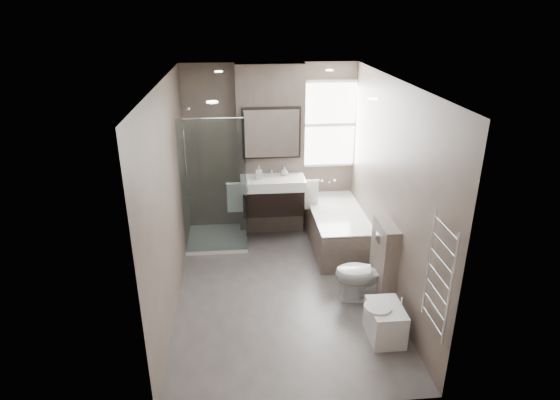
{
  "coord_description": "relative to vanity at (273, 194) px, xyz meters",
  "views": [
    {
      "loc": [
        -0.5,
        -5.03,
        3.35
      ],
      "look_at": [
        -0.01,
        0.15,
        1.18
      ],
      "focal_mm": 30.0,
      "sensor_mm": 36.0,
      "label": 1
    }
  ],
  "objects": [
    {
      "name": "towel_radiator",
      "position": [
        1.25,
        -3.03,
        0.38
      ],
      "size": [
        0.03,
        0.49,
        1.1
      ],
      "color": "silver",
      "rests_on": "room"
    },
    {
      "name": "window",
      "position": [
        0.9,
        0.45,
        0.93
      ],
      "size": [
        0.98,
        0.06,
        1.33
      ],
      "color": "white",
      "rests_on": "room"
    },
    {
      "name": "soap_bottle_b",
      "position": [
        0.19,
        0.11,
        0.32
      ],
      "size": [
        0.1,
        0.1,
        0.13
      ],
      "primitive_type": "imported",
      "color": "white",
      "rests_on": "vanity"
    },
    {
      "name": "vanity",
      "position": [
        0.0,
        0.0,
        0.0
      ],
      "size": [
        0.95,
        0.47,
        0.66
      ],
      "color": "black",
      "rests_on": "vanity_pier"
    },
    {
      "name": "towel_left",
      "position": [
        -0.56,
        -0.02,
        -0.02
      ],
      "size": [
        0.24,
        0.06,
        0.44
      ],
      "primitive_type": "cube",
      "color": "white",
      "rests_on": "vanity_pier"
    },
    {
      "name": "vanity_pier",
      "position": [
        0.0,
        0.35,
        0.56
      ],
      "size": [
        1.0,
        0.25,
        2.6
      ],
      "primitive_type": "cube",
      "color": "#665A51",
      "rests_on": "ground"
    },
    {
      "name": "room",
      "position": [
        0.0,
        -1.43,
        0.56
      ],
      "size": [
        2.7,
        3.9,
        2.7
      ],
      "color": "#585351",
      "rests_on": "ground"
    },
    {
      "name": "towel_right",
      "position": [
        0.56,
        -0.02,
        -0.02
      ],
      "size": [
        0.24,
        0.06,
        0.44
      ],
      "primitive_type": "cube",
      "color": "white",
      "rests_on": "vanity_pier"
    },
    {
      "name": "shower_enclosure",
      "position": [
        -0.75,
        -0.08,
        -0.25
      ],
      "size": [
        0.9,
        0.9,
        2.0
      ],
      "color": "white",
      "rests_on": "ground"
    },
    {
      "name": "toilet",
      "position": [
        0.97,
        -1.71,
        -0.39
      ],
      "size": [
        0.74,
        0.49,
        0.7
      ],
      "primitive_type": "imported",
      "rotation": [
        0.0,
        0.0,
        -1.71
      ],
      "color": "white",
      "rests_on": "ground"
    },
    {
      "name": "cistern_box",
      "position": [
        1.21,
        -1.68,
        -0.24
      ],
      "size": [
        0.19,
        0.55,
        1.0
      ],
      "color": "#665A51",
      "rests_on": "ground"
    },
    {
      "name": "mirror_cabinet",
      "position": [
        0.0,
        0.19,
        0.89
      ],
      "size": [
        0.86,
        0.08,
        0.76
      ],
      "color": "black",
      "rests_on": "vanity_pier"
    },
    {
      "name": "bidet",
      "position": [
        1.01,
        -2.44,
        -0.53
      ],
      "size": [
        0.42,
        0.49,
        0.51
      ],
      "color": "white",
      "rests_on": "ground"
    },
    {
      "name": "soap_bottle_a",
      "position": [
        -0.2,
        -0.01,
        0.36
      ],
      "size": [
        0.09,
        0.09,
        0.2
      ],
      "primitive_type": "imported",
      "color": "white",
      "rests_on": "vanity"
    },
    {
      "name": "bathtub",
      "position": [
        0.92,
        -0.33,
        -0.43
      ],
      "size": [
        0.75,
        1.6,
        0.57
      ],
      "color": "#665A51",
      "rests_on": "ground"
    }
  ]
}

